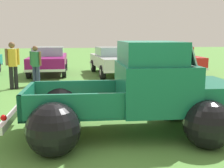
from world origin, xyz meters
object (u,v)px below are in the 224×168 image
Objects in this scene: show_car_2 at (113,60)px; spectator_1 at (13,62)px; lane_cone_0 at (102,93)px; spectator_0 at (36,63)px; vintage_pickup_truck at (141,98)px; show_car_1 at (49,59)px; show_car_3 at (174,58)px.

show_car_2 is 5.57m from spectator_1.
lane_cone_0 is (3.04, -2.84, -0.72)m from spectator_1.
spectator_0 is at bearing 123.06° from lane_cone_0.
lane_cone_0 is (-1.43, -6.17, -0.47)m from show_car_2.
vintage_pickup_truck is 1.02× the size of show_car_2.
spectator_0 is 4.18m from lane_cone_0.
show_car_1 is at bearing -38.26° from spectator_1.
show_car_3 is at bearing -89.23° from spectator_1.
vintage_pickup_truck is 1.03× the size of show_car_1.
show_car_3 is at bearing 90.13° from show_car_2.
show_car_3 is 2.86× the size of spectator_0.
vintage_pickup_truck is at bearing 15.75° from show_car_1.
show_car_1 is at bearing 105.42° from lane_cone_0.
show_car_1 and show_car_2 have the same top height.
spectator_0 is 2.58× the size of lane_cone_0.
lane_cone_0 is at bearing -33.93° from show_car_3.
spectator_0 is (-2.73, 6.14, 0.17)m from vintage_pickup_truck.
spectator_1 is at bearing 136.89° from lane_cone_0.
vintage_pickup_truck is 1.02× the size of show_car_3.
vintage_pickup_truck is 2.91× the size of spectator_0.
show_car_3 is 8.60m from spectator_1.
vintage_pickup_truck is 10.00m from show_car_3.
show_car_1 is at bearing 23.94° from spectator_0.
show_car_2 is 3.40m from show_car_3.
vintage_pickup_truck is 9.94m from show_car_1.
spectator_0 reaches higher than show_car_3.
spectator_0 is at bearing -56.42° from show_car_2.
show_car_2 is at bearing -24.41° from spectator_0.
show_car_3 is at bearing 52.71° from lane_cone_0.
spectator_1 is (-7.86, -3.49, 0.25)m from show_car_3.
vintage_pickup_truck is 2.63× the size of spectator_1.
show_car_3 is at bearing -38.60° from spectator_0.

